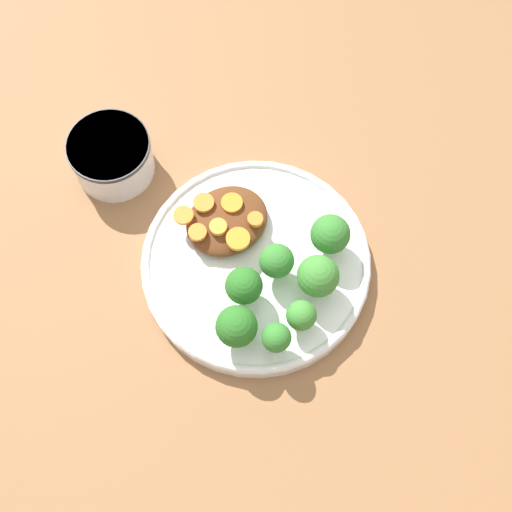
% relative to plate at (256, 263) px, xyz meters
% --- Properties ---
extents(ground_plane, '(4.00, 4.00, 0.00)m').
position_rel_plate_xyz_m(ground_plane, '(0.00, 0.00, -0.01)').
color(ground_plane, '#8C603D').
extents(plate, '(0.27, 0.27, 0.02)m').
position_rel_plate_xyz_m(plate, '(0.00, 0.00, 0.00)').
color(plate, white).
rests_on(plate, ground_plane).
extents(dip_bowl, '(0.10, 0.10, 0.06)m').
position_rel_plate_xyz_m(dip_bowl, '(0.06, -0.21, 0.02)').
color(dip_bowl, silver).
rests_on(dip_bowl, ground_plane).
extents(stew_mound, '(0.10, 0.09, 0.03)m').
position_rel_plate_xyz_m(stew_mound, '(0.00, -0.06, 0.02)').
color(stew_mound, '#5B3319').
rests_on(stew_mound, plate).
extents(broccoli_floret_0, '(0.05, 0.05, 0.06)m').
position_rel_plate_xyz_m(broccoli_floret_0, '(-0.08, 0.04, 0.04)').
color(broccoli_floret_0, '#7FA85B').
rests_on(broccoli_floret_0, plate).
extents(broccoli_floret_1, '(0.05, 0.05, 0.06)m').
position_rel_plate_xyz_m(broccoli_floret_1, '(0.07, 0.06, 0.04)').
color(broccoli_floret_1, '#7FA85B').
rests_on(broccoli_floret_1, plate).
extents(broccoli_floret_2, '(0.04, 0.04, 0.05)m').
position_rel_plate_xyz_m(broccoli_floret_2, '(-0.01, 0.02, 0.04)').
color(broccoli_floret_2, '#7FA85B').
rests_on(broccoli_floret_2, plate).
extents(broccoli_floret_3, '(0.04, 0.04, 0.05)m').
position_rel_plate_xyz_m(broccoli_floret_3, '(0.04, 0.03, 0.04)').
color(broccoli_floret_3, '#759E51').
rests_on(broccoli_floret_3, plate).
extents(broccoli_floret_4, '(0.05, 0.05, 0.06)m').
position_rel_plate_xyz_m(broccoli_floret_4, '(-0.03, 0.07, 0.04)').
color(broccoli_floret_4, '#7FA85B').
rests_on(broccoli_floret_4, plate).
extents(broccoli_floret_5, '(0.03, 0.03, 0.05)m').
position_rel_plate_xyz_m(broccoli_floret_5, '(0.01, 0.09, 0.03)').
color(broccoli_floret_5, '#7FA85B').
rests_on(broccoli_floret_5, plate).
extents(broccoli_floret_6, '(0.03, 0.03, 0.05)m').
position_rel_plate_xyz_m(broccoli_floret_6, '(0.04, 0.09, 0.04)').
color(broccoli_floret_6, '#759E51').
rests_on(broccoli_floret_6, plate).
extents(carrot_slice_0, '(0.03, 0.03, 0.00)m').
position_rel_plate_xyz_m(carrot_slice_0, '(-0.01, -0.07, 0.03)').
color(carrot_slice_0, orange).
rests_on(carrot_slice_0, stew_mound).
extents(carrot_slice_1, '(0.03, 0.03, 0.01)m').
position_rel_plate_xyz_m(carrot_slice_1, '(0.01, -0.02, 0.03)').
color(carrot_slice_1, orange).
rests_on(carrot_slice_1, stew_mound).
extents(carrot_slice_2, '(0.02, 0.02, 0.00)m').
position_rel_plate_xyz_m(carrot_slice_2, '(0.01, -0.09, 0.03)').
color(carrot_slice_2, orange).
rests_on(carrot_slice_2, stew_mound).
extents(carrot_slice_3, '(0.02, 0.02, 0.01)m').
position_rel_plate_xyz_m(carrot_slice_3, '(0.02, -0.05, 0.03)').
color(carrot_slice_3, orange).
rests_on(carrot_slice_3, stew_mound).
extents(carrot_slice_4, '(0.02, 0.02, 0.01)m').
position_rel_plate_xyz_m(carrot_slice_4, '(-0.02, -0.03, 0.03)').
color(carrot_slice_4, orange).
rests_on(carrot_slice_4, stew_mound).
extents(carrot_slice_5, '(0.02, 0.02, 0.01)m').
position_rel_plate_xyz_m(carrot_slice_5, '(0.04, -0.06, 0.03)').
color(carrot_slice_5, orange).
rests_on(carrot_slice_5, stew_mound).
extents(carrot_slice_6, '(0.02, 0.02, 0.00)m').
position_rel_plate_xyz_m(carrot_slice_6, '(0.04, -0.09, 0.03)').
color(carrot_slice_6, orange).
rests_on(carrot_slice_6, stew_mound).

